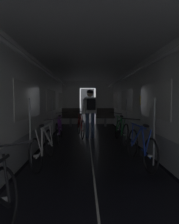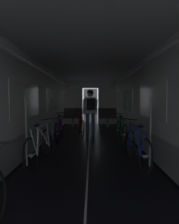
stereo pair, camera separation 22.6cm
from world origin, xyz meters
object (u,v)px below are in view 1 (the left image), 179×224
Objects in this scene: bicycle_green at (121,130)px; bicycle_red_in_aisle at (81,126)px; bicycle_purple at (59,130)px; bench_seat_far_right at (105,115)px; bicycle_blue at (140,147)px; bench_seat_far_left at (71,115)px; person_cyclist_aisle at (90,108)px; bicycle_white at (44,147)px.

bicycle_red_in_aisle is at bearing 145.07° from bicycle_green.
bench_seat_far_right is at bearing 62.08° from bicycle_purple.
bicycle_blue is at bearing -49.00° from bicycle_purple.
bench_seat_far_right is 3.09m from bicycle_red_in_aisle.
bicycle_green is (0.11, -3.77, -0.19)m from bench_seat_far_right.
bicycle_purple is (-0.10, -3.59, -0.19)m from bench_seat_far_left.
bicycle_green reaches higher than bench_seat_far_left.
bicycle_purple is at bearing -154.61° from person_cyclist_aisle.
bicycle_red_in_aisle is (-1.33, 0.93, 0.00)m from bicycle_green.
person_cyclist_aisle is (-0.98, 2.81, 0.69)m from bicycle_blue.
bench_seat_far_left is 2.90m from bicycle_red_in_aisle.
bicycle_white is at bearing -134.05° from bicycle_green.
bench_seat_far_left and bench_seat_far_right have the same top height.
bicycle_red_in_aisle is at bearing -113.17° from bench_seat_far_right.
bench_seat_far_right reaches higher than bicycle_red_in_aisle.
bicycle_white is at bearing -91.14° from bench_seat_far_left.
person_cyclist_aisle is at bearing -37.08° from bicycle_red_in_aisle.
person_cyclist_aisle is at bearing 109.28° from bicycle_blue.
person_cyclist_aisle is 1.03× the size of bicycle_red_in_aisle.
bicycle_purple is 1.01× the size of bicycle_red_in_aisle.
person_cyclist_aisle is (-0.87, -3.10, 0.50)m from bench_seat_far_right.
bicycle_white is (-2.03, 0.05, -0.00)m from bicycle_blue.
bicycle_purple is 1.02m from bicycle_red_in_aisle.
bicycle_blue is at bearing -70.72° from person_cyclist_aisle.
bicycle_white is 2.27m from bicycle_purple.
bicycle_green is at bearing -4.95° from bicycle_purple.
bench_seat_far_left is 4.23m from bicycle_green.
bicycle_red_in_aisle is at bearing -78.36° from bench_seat_far_left.
bicycle_white is at bearing 178.60° from bicycle_blue.
bicycle_purple is at bearing 131.00° from bicycle_blue.
bicycle_green is at bearing -63.08° from bench_seat_far_left.
bicycle_white is 1.00× the size of bicycle_purple.
bicycle_white reaches higher than bicycle_blue.
person_cyclist_aisle is at bearing 69.23° from bicycle_white.
bicycle_white is 3.10m from bicycle_red_in_aisle.
bicycle_green is at bearing -88.30° from bench_seat_far_right.
bench_seat_far_left is 1.00× the size of bench_seat_far_right.
person_cyclist_aisle is at bearing 145.86° from bicycle_green.
bench_seat_far_left reaches higher than bicycle_purple.
bench_seat_far_left is 0.58× the size of bicycle_purple.
bicycle_green is 1.01× the size of bicycle_red_in_aisle.
bench_seat_far_left is at bearing 107.94° from bicycle_blue.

